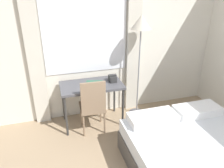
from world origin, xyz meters
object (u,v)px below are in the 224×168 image
Objects in this scene: desk at (92,88)px; standing_lamp at (141,33)px; desk_chair at (93,104)px; book at (94,83)px; telephone at (112,78)px.

standing_lamp is at bearing 2.66° from desk.
book is (0.10, 0.29, 0.24)m from desk_chair.
desk_chair reaches higher than telephone.
desk_chair is at bearing -99.52° from desk.
desk is 0.39m from telephone.
standing_lamp is 1.11m from book.
desk is at bearing -177.34° from standing_lamp.
telephone is 0.54× the size of book.
standing_lamp is 0.88m from telephone.
desk_chair is at bearing -161.46° from standing_lamp.
standing_lamp reaches higher than telephone.
desk is 6.25× the size of telephone.
desk is 0.10m from book.
standing_lamp is (0.85, 0.04, 0.85)m from desk.
book is (-0.31, 0.01, -0.04)m from telephone.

